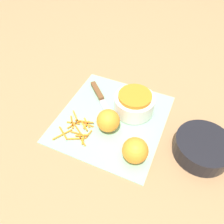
# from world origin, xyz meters

# --- Properties ---
(ground_plane) EXTENTS (4.00, 4.00, 0.00)m
(ground_plane) POSITION_xyz_m (0.00, 0.00, 0.00)
(ground_plane) COLOR #9E754C
(cutting_board) EXTENTS (0.40, 0.38, 0.01)m
(cutting_board) POSITION_xyz_m (0.00, 0.00, 0.00)
(cutting_board) COLOR #84B793
(cutting_board) RESTS_ON ground_plane
(bowl_speckled) EXTENTS (0.15, 0.15, 0.08)m
(bowl_speckled) POSITION_xyz_m (-0.07, 0.06, 0.04)
(bowl_speckled) COLOR silver
(bowl_speckled) RESTS_ON cutting_board
(bowl_dark) EXTENTS (0.18, 0.18, 0.06)m
(bowl_dark) POSITION_xyz_m (0.02, 0.32, 0.03)
(bowl_dark) COLOR black
(bowl_dark) RESTS_ON ground_plane
(knife) EXTENTS (0.18, 0.19, 0.02)m
(knife) POSITION_xyz_m (-0.08, -0.09, 0.01)
(knife) COLOR brown
(knife) RESTS_ON cutting_board
(orange_left) EXTENTS (0.08, 0.08, 0.08)m
(orange_left) POSITION_xyz_m (0.05, 0.01, 0.05)
(orange_left) COLOR orange
(orange_left) RESTS_ON cutting_board
(orange_right) EXTENTS (0.08, 0.08, 0.08)m
(orange_right) POSITION_xyz_m (0.13, 0.13, 0.05)
(orange_right) COLOR orange
(orange_right) RESTS_ON cutting_board
(peel_pile) EXTENTS (0.14, 0.12, 0.01)m
(peel_pile) POSITION_xyz_m (0.10, -0.09, 0.01)
(peel_pile) COLOR orange
(peel_pile) RESTS_ON cutting_board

